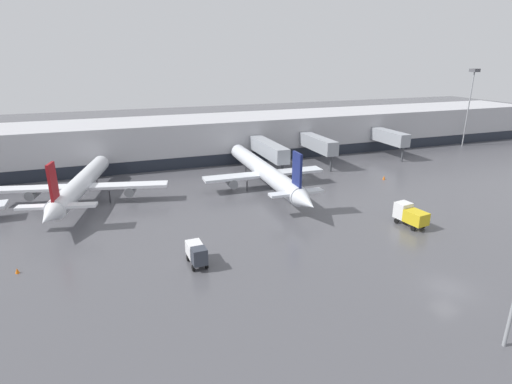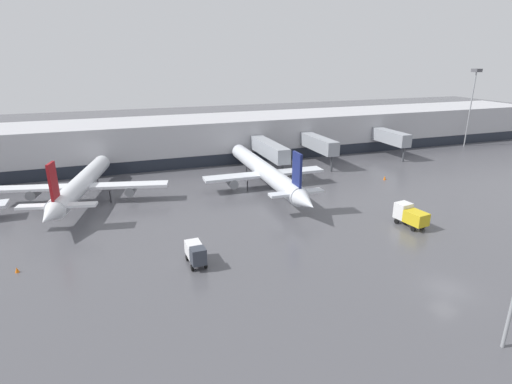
{
  "view_description": "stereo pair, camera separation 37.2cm",
  "coord_description": "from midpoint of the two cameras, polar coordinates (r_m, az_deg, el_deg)",
  "views": [
    {
      "loc": [
        -30.03,
        -26.14,
        22.08
      ],
      "look_at": [
        -10.9,
        26.52,
        3.0
      ],
      "focal_mm": 28.0,
      "sensor_mm": 36.0,
      "label": 1
    },
    {
      "loc": [
        -29.68,
        -26.26,
        22.08
      ],
      "look_at": [
        -10.9,
        26.52,
        3.0
      ],
      "focal_mm": 28.0,
      "sensor_mm": 36.0,
      "label": 2
    }
  ],
  "objects": [
    {
      "name": "ground_plane",
      "position": [
        45.45,
        25.5,
        -12.29
      ],
      "size": [
        320.0,
        320.0,
        0.0
      ],
      "primitive_type": "plane",
      "color": "#4C4C51"
    },
    {
      "name": "terminal_building",
      "position": [
        94.63,
        -1.14,
        8.09
      ],
      "size": [
        160.0,
        31.4,
        9.0
      ],
      "color": "#B2B2B7",
      "rests_on": "ground_plane"
    },
    {
      "name": "parked_jet_1",
      "position": [
        68.31,
        -23.88,
        1.02
      ],
      "size": [
        26.43,
        31.59,
        9.24
      ],
      "rotation": [
        0.0,
        0.0,
        1.34
      ],
      "color": "silver",
      "rests_on": "ground_plane"
    },
    {
      "name": "parked_jet_2",
      "position": [
        70.06,
        1.06,
        2.98
      ],
      "size": [
        21.7,
        38.3,
        9.29
      ],
      "rotation": [
        0.0,
        0.0,
        1.56
      ],
      "color": "silver",
      "rests_on": "ground_plane"
    },
    {
      "name": "service_truck_0",
      "position": [
        45.21,
        -8.72,
        -8.54
      ],
      "size": [
        1.88,
        4.03,
        2.52
      ],
      "rotation": [
        0.0,
        0.0,
        4.76
      ],
      "color": "silver",
      "rests_on": "ground_plane"
    },
    {
      "name": "service_truck_1",
      "position": [
        58.39,
        21.0,
        -3.02
      ],
      "size": [
        2.66,
        4.85,
        2.91
      ],
      "rotation": [
        0.0,
        0.0,
        1.71
      ],
      "color": "gold",
      "rests_on": "ground_plane"
    },
    {
      "name": "traffic_cone_0",
      "position": [
        79.1,
        17.68,
        1.98
      ],
      "size": [
        0.48,
        0.48,
        0.76
      ],
      "color": "orange",
      "rests_on": "ground_plane"
    },
    {
      "name": "traffic_cone_1",
      "position": [
        50.67,
        -31.14,
        -9.59
      ],
      "size": [
        0.42,
        0.42,
        0.6
      ],
      "color": "orange",
      "rests_on": "ground_plane"
    },
    {
      "name": "apron_light_mast_1",
      "position": [
        115.81,
        28.4,
        13.17
      ],
      "size": [
        1.8,
        1.8,
        19.23
      ],
      "color": "gray",
      "rests_on": "ground_plane"
    }
  ]
}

